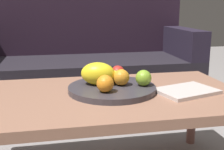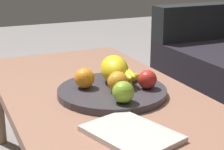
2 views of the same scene
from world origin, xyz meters
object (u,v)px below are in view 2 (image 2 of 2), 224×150
at_px(melon_large_front, 115,69).
at_px(coffee_table, 98,102).
at_px(orange_front, 85,78).
at_px(banana_bunch, 126,76).
at_px(fruit_bowl, 112,92).
at_px(apple_left, 123,92).
at_px(orange_left, 118,82).
at_px(apple_front, 147,79).
at_px(magazine, 131,134).

bearing_deg(melon_large_front, coffee_table, -91.68).
relative_size(orange_front, banana_bunch, 0.42).
bearing_deg(fruit_bowl, apple_left, -9.51).
bearing_deg(orange_left, coffee_table, -161.58).
relative_size(orange_left, banana_bunch, 0.42).
height_order(coffee_table, apple_front, apple_front).
xyz_separation_m(coffee_table, magazine, (0.37, -0.05, 0.05)).
bearing_deg(apple_front, magazine, -36.95).
xyz_separation_m(melon_large_front, orange_front, (0.01, -0.12, -0.01)).
distance_m(apple_left, magazine, 0.20).
height_order(fruit_bowl, orange_left, orange_left).
bearing_deg(apple_left, orange_left, 164.75).
relative_size(apple_front, apple_left, 0.94).
height_order(apple_front, magazine, apple_front).
height_order(orange_left, apple_left, orange_left).
bearing_deg(magazine, orange_front, 163.35).
xyz_separation_m(fruit_bowl, apple_front, (0.05, 0.11, 0.05)).
relative_size(coffee_table, magazine, 5.03).
height_order(apple_left, magazine, apple_left).
height_order(apple_front, apple_left, apple_left).
relative_size(banana_bunch, magazine, 0.69).
bearing_deg(coffee_table, orange_front, -78.34).
relative_size(apple_front, banana_bunch, 0.39).
distance_m(orange_left, apple_front, 0.11).
height_order(fruit_bowl, apple_front, apple_front).
height_order(melon_large_front, magazine, melon_large_front).
relative_size(orange_left, apple_left, 1.03).
height_order(orange_front, apple_front, orange_front).
height_order(fruit_bowl, apple_left, apple_left).
bearing_deg(orange_front, magazine, 0.20).
xyz_separation_m(orange_front, orange_left, (0.09, 0.09, 0.00)).
height_order(orange_left, apple_front, orange_left).
bearing_deg(fruit_bowl, banana_bunch, 108.13).
height_order(melon_large_front, apple_left, melon_large_front).
distance_m(fruit_bowl, melon_large_front, 0.09).
bearing_deg(melon_large_front, orange_left, -18.38).
relative_size(coffee_table, fruit_bowl, 3.23).
xyz_separation_m(coffee_table, apple_left, (0.20, 0.01, 0.10)).
xyz_separation_m(coffee_table, banana_bunch, (0.04, 0.10, 0.10)).
bearing_deg(orange_front, apple_left, 19.00).
bearing_deg(melon_large_front, apple_left, -16.85).
bearing_deg(coffee_table, magazine, -8.34).
bearing_deg(banana_bunch, fruit_bowl, -71.87).
bearing_deg(apple_left, banana_bunch, 150.67).
relative_size(orange_left, magazine, 0.29).
bearing_deg(magazine, fruit_bowl, 148.09).
bearing_deg(apple_left, coffee_table, -177.88).
relative_size(melon_large_front, magazine, 0.61).
bearing_deg(orange_left, orange_front, -134.67).
bearing_deg(apple_left, apple_front, 122.27).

